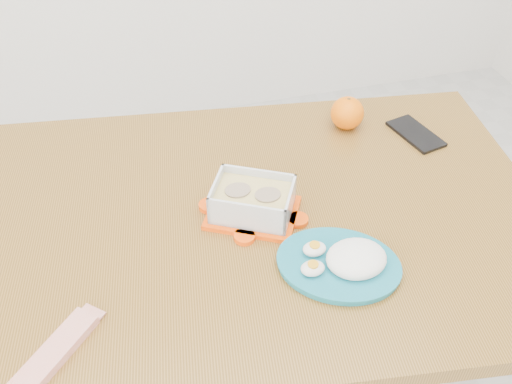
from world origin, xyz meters
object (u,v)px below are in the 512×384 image
object	(u,v)px
smartphone	(416,134)
orange_fruit	(347,113)
dining_table	(256,242)
rice_plate	(344,261)
food_container	(253,201)

from	to	relation	value
smartphone	orange_fruit	bearing A→B (deg)	139.66
orange_fruit	smartphone	world-z (taller)	orange_fruit
dining_table	rice_plate	size ratio (longest dim) A/B	4.23
food_container	rice_plate	world-z (taller)	food_container
food_container	smartphone	bearing A→B (deg)	48.51
food_container	rice_plate	distance (m)	0.24
food_container	dining_table	bearing A→B (deg)	53.43
dining_table	smartphone	world-z (taller)	smartphone
dining_table	orange_fruit	bearing A→B (deg)	46.84
food_container	rice_plate	xyz separation A→B (m)	(0.13, -0.20, -0.02)
food_container	smartphone	size ratio (longest dim) A/B	1.55
dining_table	food_container	bearing A→B (deg)	-147.24
dining_table	rice_plate	bearing A→B (deg)	-50.39
dining_table	food_container	distance (m)	0.13
orange_fruit	rice_plate	distance (m)	0.49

